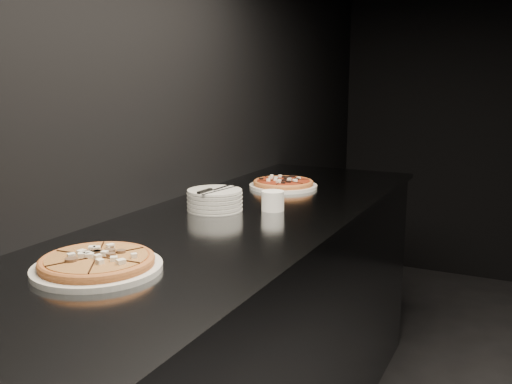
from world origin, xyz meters
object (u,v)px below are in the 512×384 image
at_px(pizza_tomato, 283,184).
at_px(cutlery, 214,190).
at_px(counter, 233,344).
at_px(ramekin, 273,200).
at_px(pizza_mushroom, 97,263).
at_px(plate_stack, 215,200).

bearing_deg(pizza_tomato, cutlery, -95.59).
height_order(counter, ramekin, ramekin).
bearing_deg(ramekin, pizza_tomato, 108.43).
xyz_separation_m(pizza_mushroom, cutlery, (-0.07, 0.69, 0.06)).
bearing_deg(counter, ramekin, 68.78).
distance_m(plate_stack, ramekin, 0.21).
bearing_deg(ramekin, plate_stack, -157.36).
height_order(counter, pizza_tomato, pizza_tomato).
bearing_deg(pizza_mushroom, cutlery, 95.49).
relative_size(pizza_tomato, plate_stack, 1.71).
xyz_separation_m(pizza_mushroom, plate_stack, (-0.07, 0.71, 0.02)).
xyz_separation_m(counter, cutlery, (-0.12, 0.08, 0.54)).
distance_m(counter, ramekin, 0.53).
xyz_separation_m(cutlery, ramekin, (0.19, 0.10, -0.04)).
relative_size(cutlery, ramekin, 2.56).
bearing_deg(plate_stack, cutlery, -62.38).
relative_size(counter, plate_stack, 12.28).
bearing_deg(counter, plate_stack, 141.26).
distance_m(counter, cutlery, 0.56).
relative_size(counter, cutlery, 11.66).
xyz_separation_m(counter, pizza_mushroom, (-0.05, -0.61, 0.48)).
xyz_separation_m(pizza_mushroom, pizza_tomato, (-0.02, 1.20, -0.00)).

